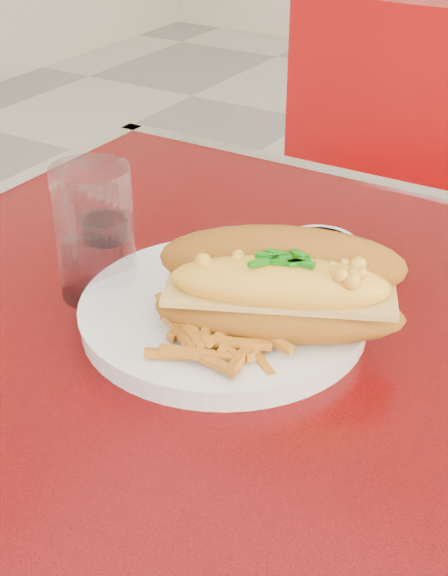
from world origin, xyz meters
The scene contains 8 objects.
diner_table centered at (0.00, 0.00, 0.61)m, with size 1.23×0.83×0.77m.
dinner_plate centered at (-0.16, -0.02, 0.78)m, with size 0.35×0.35×0.02m.
mac_hoagie centered at (-0.09, -0.03, 0.84)m, with size 0.26×0.20×0.11m.
fries_pile centered at (-0.13, -0.09, 0.80)m, with size 0.11×0.10×0.03m, color orange, non-canonical shape.
fork centered at (-0.09, -0.02, 0.79)m, with size 0.02×0.15×0.00m.
gravy_ramekin centered at (-0.12, 0.11, 0.79)m, with size 0.11×0.11×0.05m.
sauce_cup_left centered at (-0.38, 0.06, 0.79)m, with size 0.07×0.07×0.03m.
water_tumbler centered at (-0.31, -0.04, 0.84)m, with size 0.08×0.08×0.14m, color silver.
Camera 1 is at (0.20, -0.61, 1.22)m, focal length 50.00 mm.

